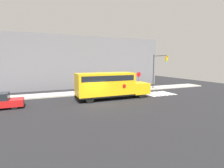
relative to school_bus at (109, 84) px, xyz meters
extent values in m
plane|color=black|center=(-2.16, -1.46, -1.79)|extent=(60.00, 60.00, 0.00)
cube|color=#B2ADA3|center=(-2.16, 5.04, -1.72)|extent=(44.00, 3.00, 0.15)
cube|color=slate|center=(-2.16, 11.54, 2.60)|extent=(32.00, 4.00, 8.78)
cube|color=white|center=(6.09, 0.54, -1.79)|extent=(0.50, 3.20, 0.01)
cube|color=white|center=(6.79, 0.54, -1.79)|extent=(0.50, 3.20, 0.01)
cube|color=white|center=(7.49, 0.54, -1.79)|extent=(0.50, 3.20, 0.01)
cube|color=white|center=(8.19, 0.54, -1.79)|extent=(0.50, 3.20, 0.01)
cube|color=white|center=(8.89, 0.54, -1.79)|extent=(0.50, 3.20, 0.01)
cube|color=white|center=(9.59, 0.54, -1.79)|extent=(0.50, 3.20, 0.01)
cube|color=yellow|center=(-0.51, 0.00, 0.03)|extent=(6.90, 2.50, 2.74)
cube|color=yellow|center=(4.03, 0.00, -0.66)|extent=(2.19, 2.50, 1.37)
cube|color=black|center=(-0.51, 0.00, -1.26)|extent=(6.90, 2.54, 0.16)
cube|color=black|center=(-0.51, 0.00, 0.85)|extent=(6.35, 2.53, 0.64)
cylinder|color=red|center=(1.39, -1.29, -0.11)|extent=(0.44, 0.02, 0.44)
cylinder|color=black|center=(3.92, 1.08, -1.29)|extent=(1.00, 0.30, 1.00)
cylinder|color=black|center=(3.92, -1.08, -1.29)|extent=(1.00, 0.30, 1.00)
cylinder|color=black|center=(-2.76, 1.08, -1.29)|extent=(1.00, 0.30, 1.00)
cylinder|color=black|center=(-2.76, -1.08, -1.29)|extent=(1.00, 0.30, 1.00)
cylinder|color=black|center=(-10.07, 0.72, -1.47)|extent=(0.64, 0.22, 0.64)
cylinder|color=black|center=(-10.07, -0.78, -1.47)|extent=(0.64, 0.22, 0.64)
cylinder|color=#38383A|center=(6.82, 4.41, -0.52)|extent=(0.07, 0.07, 2.54)
cylinder|color=red|center=(6.82, 4.36, 0.71)|extent=(0.75, 0.03, 0.75)
cylinder|color=#38383A|center=(9.47, 4.15, 1.04)|extent=(0.16, 0.16, 5.67)
cylinder|color=#38383A|center=(9.47, 2.59, 3.62)|extent=(0.10, 3.13, 0.10)
cube|color=yellow|center=(9.47, 1.12, 3.17)|extent=(0.28, 0.28, 0.80)
cylinder|color=red|center=(9.47, 0.97, 3.43)|extent=(0.18, 0.02, 0.18)
cylinder|color=#EAB214|center=(9.47, 0.97, 3.17)|extent=(0.18, 0.02, 0.18)
cylinder|color=green|center=(9.47, 0.97, 2.91)|extent=(0.18, 0.02, 0.18)
camera|label=1|loc=(-7.87, -19.33, 2.73)|focal=28.00mm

